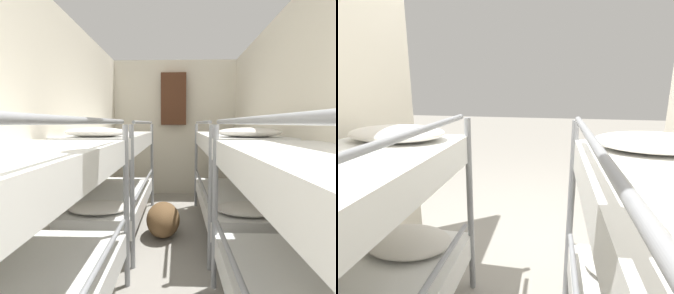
{
  "view_description": "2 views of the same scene",
  "coord_description": "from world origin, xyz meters",
  "views": [
    {
      "loc": [
        0.05,
        0.4,
        1.3
      ],
      "look_at": [
        -0.08,
        4.09,
        0.97
      ],
      "focal_mm": 28.0,
      "sensor_mm": 36.0,
      "label": 1
    },
    {
      "loc": [
        -0.21,
        2.2,
        1.5
      ],
      "look_at": [
        0.06,
        0.75,
        1.15
      ],
      "focal_mm": 28.0,
      "sensor_mm": 36.0,
      "label": 2
    }
  ],
  "objects": [
    {
      "name": "ground_plane",
      "position": [
        0.0,
        0.0,
        0.0
      ],
      "size": [
        20.0,
        20.0,
        0.0
      ],
      "primitive_type": "plane",
      "color": "gray"
    }
  ]
}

